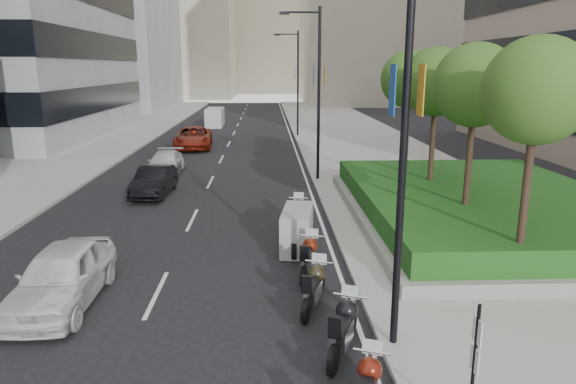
{
  "coord_description": "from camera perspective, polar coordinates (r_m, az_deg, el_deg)",
  "views": [
    {
      "loc": [
        1.55,
        -9.1,
        6.05
      ],
      "look_at": [
        2.24,
        7.41,
        2.0
      ],
      "focal_mm": 32.0,
      "sensor_mm": 36.0,
      "label": 1
    }
  ],
  "objects": [
    {
      "name": "ground",
      "position": [
        11.03,
        -10.73,
        -19.74
      ],
      "size": [
        160.0,
        160.0,
        0.0
      ],
      "primitive_type": "plane",
      "color": "black",
      "rests_on": "ground"
    },
    {
      "name": "sidewalk_right",
      "position": [
        40.24,
        8.32,
        5.09
      ],
      "size": [
        10.0,
        100.0,
        0.15
      ],
      "primitive_type": "cube",
      "color": "#9E9B93",
      "rests_on": "ground"
    },
    {
      "name": "sidewalk_left",
      "position": [
        41.81,
        -21.36,
        4.61
      ],
      "size": [
        8.0,
        100.0,
        0.15
      ],
      "primitive_type": "cube",
      "color": "#9E9B93",
      "rests_on": "ground"
    },
    {
      "name": "lane_edge",
      "position": [
        39.62,
        0.74,
        5.0
      ],
      "size": [
        0.12,
        100.0,
        0.01
      ],
      "primitive_type": "cube",
      "color": "silver",
      "rests_on": "ground"
    },
    {
      "name": "lane_centre",
      "position": [
        39.68,
        -6.81,
        4.91
      ],
      "size": [
        0.12,
        100.0,
        0.01
      ],
      "primitive_type": "cube",
      "color": "silver",
      "rests_on": "ground"
    },
    {
      "name": "building_grey_far",
      "position": [
        83.6,
        -21.4,
        19.03
      ],
      "size": [
        22.0,
        26.0,
        30.0
      ],
      "primitive_type": "cube",
      "color": "gray",
      "rests_on": "ground"
    },
    {
      "name": "building_cream_left",
      "position": [
        111.37,
        -13.24,
        19.07
      ],
      "size": [
        26.0,
        24.0,
        34.0
      ],
      "primitive_type": "cube",
      "color": "#B7AD93",
      "rests_on": "ground"
    },
    {
      "name": "building_cream_centre",
      "position": [
        129.74,
        -2.32,
        19.49
      ],
      "size": [
        30.0,
        24.0,
        38.0
      ],
      "primitive_type": "cube",
      "color": "#B7AD93",
      "rests_on": "ground"
    },
    {
      "name": "planter",
      "position": [
        21.64,
        20.69,
        -2.41
      ],
      "size": [
        10.0,
        14.0,
        0.4
      ],
      "primitive_type": "cube",
      "color": "gray",
      "rests_on": "sidewalk_right"
    },
    {
      "name": "hedge",
      "position": [
        21.49,
        20.82,
        -0.87
      ],
      "size": [
        9.4,
        13.4,
        0.8
      ],
      "primitive_type": "cube",
      "color": "#164313",
      "rests_on": "planter"
    },
    {
      "name": "tree_0",
      "position": [
        14.84,
        25.94,
        10.0
      ],
      "size": [
        2.8,
        2.8,
        6.3
      ],
      "color": "#332319",
      "rests_on": "planter"
    },
    {
      "name": "tree_1",
      "position": [
        18.46,
        20.09,
        11.02
      ],
      "size": [
        2.8,
        2.8,
        6.3
      ],
      "color": "#332319",
      "rests_on": "planter"
    },
    {
      "name": "tree_2",
      "position": [
        22.22,
        16.16,
        11.63
      ],
      "size": [
        2.8,
        2.8,
        6.3
      ],
      "color": "#332319",
      "rests_on": "planter"
    },
    {
      "name": "tree_3",
      "position": [
        26.05,
        13.37,
        12.04
      ],
      "size": [
        2.8,
        2.8,
        6.3
      ],
      "color": "#332319",
      "rests_on": "planter"
    },
    {
      "name": "lamp_post_0",
      "position": [
        10.47,
        12.06,
        8.08
      ],
      "size": [
        2.34,
        0.45,
        9.0
      ],
      "color": "black",
      "rests_on": "ground"
    },
    {
      "name": "lamp_post_1",
      "position": [
        27.24,
        3.13,
        11.68
      ],
      "size": [
        2.34,
        0.45,
        9.0
      ],
      "color": "black",
      "rests_on": "ground"
    },
    {
      "name": "lamp_post_2",
      "position": [
        45.18,
        0.91,
        12.52
      ],
      "size": [
        2.34,
        0.45,
        9.0
      ],
      "color": "black",
      "rests_on": "ground"
    },
    {
      "name": "parking_sign",
      "position": [
        9.06,
        19.97,
        -17.62
      ],
      "size": [
        0.06,
        0.32,
        2.5
      ],
      "color": "black",
      "rests_on": "ground"
    },
    {
      "name": "motorcycle_2",
      "position": [
        11.45,
        6.23,
        -14.7
      ],
      "size": [
        1.06,
        2.15,
        1.13
      ],
      "rotation": [
        0.0,
        0.0,
        1.18
      ],
      "color": "black",
      "rests_on": "ground"
    },
    {
      "name": "motorcycle_3",
      "position": [
        13.33,
        2.92,
        -10.45
      ],
      "size": [
        0.94,
        2.11,
        1.09
      ],
      "rotation": [
        0.0,
        0.0,
        1.24
      ],
      "color": "black",
      "rests_on": "ground"
    },
    {
      "name": "motorcycle_4",
      "position": [
        15.29,
        2.31,
        -7.19
      ],
      "size": [
        0.82,
        2.15,
        1.09
      ],
      "rotation": [
        0.0,
        0.0,
        1.32
      ],
      "color": "black",
      "rests_on": "ground"
    },
    {
      "name": "motorcycle_5",
      "position": [
        17.3,
        1.03,
        -4.21
      ],
      "size": [
        1.27,
        2.46,
        1.42
      ],
      "rotation": [
        0.0,
        0.0,
        1.43
      ],
      "color": "black",
      "rests_on": "ground"
    },
    {
      "name": "motorcycle_6",
      "position": [
        19.53,
        0.99,
        -2.45
      ],
      "size": [
        0.75,
        2.22,
        1.11
      ],
      "rotation": [
        0.0,
        0.0,
        1.39
      ],
      "color": "black",
      "rests_on": "ground"
    },
    {
      "name": "car_a",
      "position": [
        14.68,
        -23.83,
        -8.53
      ],
      "size": [
        1.83,
        4.55,
        1.55
      ],
      "primitive_type": "imported",
      "rotation": [
        0.0,
        0.0,
        0.0
      ],
      "color": "white",
      "rests_on": "ground"
    },
    {
      "name": "car_b",
      "position": [
        25.53,
        -14.63,
        1.19
      ],
      "size": [
        1.64,
        4.22,
        1.37
      ],
      "primitive_type": "imported",
      "rotation": [
        0.0,
        0.0,
        -0.05
      ],
      "color": "black",
      "rests_on": "ground"
    },
    {
      "name": "car_c",
      "position": [
        30.42,
        -13.46,
        3.15
      ],
      "size": [
        1.88,
        4.45,
        1.28
      ],
      "primitive_type": "imported",
      "rotation": [
        0.0,
        0.0,
        0.02
      ],
      "color": "silver",
      "rests_on": "ground"
    },
    {
      "name": "car_d",
      "position": [
        39.8,
        -10.46,
        5.98
      ],
      "size": [
        3.07,
        5.97,
        1.61
      ],
      "primitive_type": "imported",
      "rotation": [
        0.0,
        0.0,
        0.07
      ],
      "color": "maroon",
      "rests_on": "ground"
    },
    {
      "name": "delivery_van",
      "position": [
        54.0,
        -8.15,
        8.13
      ],
      "size": [
        1.7,
        4.43,
        1.86
      ],
      "rotation": [
        0.0,
        0.0,
        0.01
      ],
      "color": "silver",
      "rests_on": "ground"
    }
  ]
}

